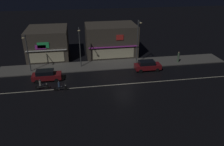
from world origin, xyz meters
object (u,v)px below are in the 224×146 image
Objects in this scene: motorcycle_lead at (41,85)px; motorcycle_following at (60,87)px; parked_car_near_kerb at (147,65)px; traffic_cone at (137,69)px; parked_car_trailing at (46,75)px; pedestrian_on_sidewalk at (178,57)px; streetlamp_west at (27,50)px; streetlamp_east at (138,39)px; streetlamp_mid at (80,44)px.

motorcycle_lead and motorcycle_following have the same top height.
parked_car_near_kerb reaches higher than traffic_cone.
motorcycle_lead is at bearing -99.56° from parked_car_trailing.
streetlamp_west is at bearing -111.05° from pedestrian_on_sidewalk.
parked_car_trailing is at bearing -102.54° from pedestrian_on_sidewalk.
streetlamp_west reaches higher than motorcycle_lead.
streetlamp_east is at bearing 15.78° from motorcycle_lead.
parked_car_trailing is at bearing -166.02° from streetlamp_east.
streetlamp_east is 4.73m from parked_car_near_kerb.
streetlamp_mid is at bearing 165.08° from parked_car_near_kerb.
parked_car_trailing is (2.92, -3.39, -2.98)m from streetlamp_west.
traffic_cone is (-8.15, -1.97, -0.78)m from pedestrian_on_sidewalk.
pedestrian_on_sidewalk is at bearing -0.10° from streetlamp_west.
streetlamp_mid is at bearing -113.16° from pedestrian_on_sidewalk.
parked_car_trailing is (-15.09, -3.76, -3.77)m from streetlamp_east.
parked_car_trailing is 4.15m from motorcycle_following.
motorcycle_following is (2.61, -0.83, 0.00)m from motorcycle_lead.
pedestrian_on_sidewalk is (25.58, -0.04, -2.79)m from streetlamp_west.
streetlamp_east is 16.00m from parked_car_trailing.
streetlamp_east is 3.94× the size of pedestrian_on_sidewalk.
traffic_cone is at bearing -6.59° from streetlamp_west.
motorcycle_lead is at bearing -167.04° from parked_car_near_kerb.
parked_car_near_kerb is (-6.47, -2.22, -0.18)m from pedestrian_on_sidewalk.
parked_car_trailing is (-5.33, -4.02, -3.30)m from streetlamp_mid.
parked_car_trailing is at bearing 73.64° from motorcycle_lead.
streetlamp_west is 18.03m from streetlamp_east.
parked_car_trailing is at bearing -143.00° from streetlamp_mid.
pedestrian_on_sidewalk reaches higher than motorcycle_following.
streetlamp_east is at bearing 13.98° from parked_car_trailing.
streetlamp_west is 25.73m from pedestrian_on_sidewalk.
streetlamp_east reaches higher than parked_car_trailing.
streetlamp_mid is 17.62m from pedestrian_on_sidewalk.
streetlamp_east reaches higher than traffic_cone.
streetlamp_mid is 9.55m from motorcycle_lead.
streetlamp_mid is 3.48× the size of pedestrian_on_sidewalk.
motorcycle_following is at bearing -150.57° from streetlamp_east.
streetlamp_mid is 1.58× the size of parked_car_trailing.
streetlamp_west is at bearing 173.41° from traffic_cone.
parked_car_near_kerb is (19.11, -2.27, -2.98)m from streetlamp_west.
motorcycle_lead is (-15.55, -6.46, -4.01)m from streetlamp_east.
streetlamp_east is at bearing 76.35° from traffic_cone.
streetlamp_east is at bearing -1.53° from streetlamp_mid.
streetlamp_west is at bearing 105.21° from motorcycle_lead.
streetlamp_west is at bearing -175.67° from streetlamp_mid.
motorcycle_following is (-12.93, -7.29, -4.01)m from streetlamp_east.
streetlamp_mid is 10.31m from traffic_cone.
traffic_cone is (-1.68, 0.26, -0.59)m from parked_car_near_kerb.
motorcycle_following is (5.08, -6.93, -3.21)m from streetlamp_west.
streetlamp_mid is at bearing 37.00° from parked_car_trailing.
streetlamp_west is 7.32m from motorcycle_lead.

